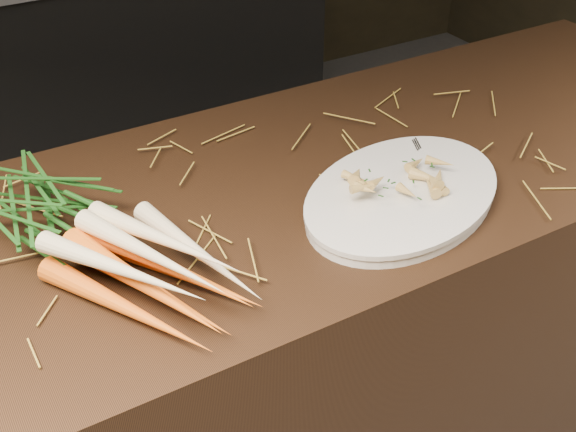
# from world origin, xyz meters

# --- Properties ---
(main_counter) EXTENTS (2.40, 0.70, 0.90)m
(main_counter) POSITION_xyz_m (0.00, 0.30, 0.45)
(main_counter) COLOR black
(main_counter) RESTS_ON ground
(back_counter) EXTENTS (1.82, 0.62, 0.84)m
(back_counter) POSITION_xyz_m (0.30, 2.18, 0.42)
(back_counter) COLOR black
(back_counter) RESTS_ON ground
(straw_bedding) EXTENTS (1.40, 0.60, 0.02)m
(straw_bedding) POSITION_xyz_m (0.00, 0.30, 0.91)
(straw_bedding) COLOR olive
(straw_bedding) RESTS_ON main_counter
(root_veg_bunch) EXTENTS (0.39, 0.59, 0.11)m
(root_veg_bunch) POSITION_xyz_m (-0.29, 0.27, 0.95)
(root_veg_bunch) COLOR orange
(root_veg_bunch) RESTS_ON main_counter
(serving_platter) EXTENTS (0.50, 0.42, 0.02)m
(serving_platter) POSITION_xyz_m (0.24, 0.15, 0.91)
(serving_platter) COLOR white
(serving_platter) RESTS_ON main_counter
(roasted_veg_heap) EXTENTS (0.25, 0.22, 0.05)m
(roasted_veg_heap) POSITION_xyz_m (0.24, 0.15, 0.95)
(roasted_veg_heap) COLOR #B18741
(roasted_veg_heap) RESTS_ON serving_platter
(serving_fork) EXTENTS (0.08, 0.15, 0.00)m
(serving_fork) POSITION_xyz_m (0.39, 0.18, 0.92)
(serving_fork) COLOR silver
(serving_fork) RESTS_ON serving_platter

